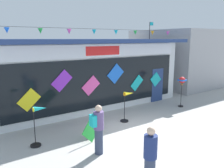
{
  "coord_description": "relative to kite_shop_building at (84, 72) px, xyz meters",
  "views": [
    {
      "loc": [
        -6.01,
        -6.52,
        3.77
      ],
      "look_at": [
        0.58,
        2.95,
        1.47
      ],
      "focal_mm": 36.56,
      "sensor_mm": 36.0,
      "label": 1
    }
  ],
  "objects": [
    {
      "name": "ground_plane",
      "position": [
        -0.1,
        -5.12,
        -1.9
      ],
      "size": [
        80.0,
        80.0,
        0.0
      ],
      "primitive_type": "plane",
      "color": "#ADAAA5"
    },
    {
      "name": "kite_shop_building",
      "position": [
        0.0,
        0.0,
        0.0
      ],
      "size": [
        11.23,
        4.9,
        5.03
      ],
      "color": "silver",
      "rests_on": "ground_plane"
    },
    {
      "name": "wind_spinner_far_left",
      "position": [
        -3.89,
        -3.89,
        -0.98
      ],
      "size": [
        0.65,
        0.37,
        1.46
      ],
      "color": "black",
      "rests_on": "ground_plane"
    },
    {
      "name": "wind_spinner_left",
      "position": [
        0.23,
        -3.75,
        -1.0
      ],
      "size": [
        0.68,
        0.37,
        1.4
      ],
      "color": "black",
      "rests_on": "ground_plane"
    },
    {
      "name": "wind_spinner_center_left",
      "position": [
        4.14,
        -3.7,
        -0.51
      ],
      "size": [
        0.37,
        0.37,
        1.71
      ],
      "color": "black",
      "rests_on": "ground_plane"
    },
    {
      "name": "person_near_camera",
      "position": [
        -2.36,
        -7.92,
        -1.04
      ],
      "size": [
        0.34,
        0.34,
        1.68
      ],
      "rotation": [
        0.0,
        0.0,
        3.28
      ],
      "color": "#333D56",
      "rests_on": "ground_plane"
    },
    {
      "name": "person_mid_plaza",
      "position": [
        -2.47,
        -5.62,
        -1.01
      ],
      "size": [
        0.46,
        0.34,
        1.68
      ],
      "rotation": [
        0.0,
        0.0,
        1.51
      ],
      "color": "#333D56",
      "rests_on": "ground_plane"
    },
    {
      "name": "display_kite_on_ground",
      "position": [
        -2.08,
        -4.63,
        -1.33
      ],
      "size": [
        1.13,
        0.32,
        1.13
      ],
      "primitive_type": "cube",
      "rotation": [
        -0.28,
        0.79,
        0.0
      ],
      "color": "green",
      "rests_on": "ground_plane"
    },
    {
      "name": "neighbour_building",
      "position": [
        9.76,
        0.85,
        0.32
      ],
      "size": [
        6.5,
        6.32,
        4.44
      ],
      "primitive_type": "cube",
      "color": "#99999E",
      "rests_on": "ground_plane"
    }
  ]
}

